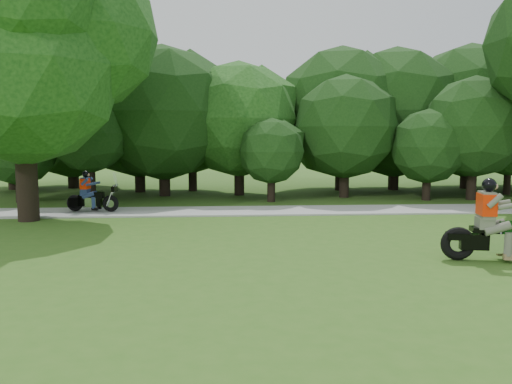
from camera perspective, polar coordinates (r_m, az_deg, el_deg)
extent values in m
plane|color=#34611B|center=(11.44, 17.06, -8.13)|extent=(100.00, 100.00, 0.00)
cube|color=#9B9B96|center=(18.97, 8.53, -2.06)|extent=(60.00, 2.20, 0.06)
cylinder|color=black|center=(23.24, -25.36, 0.49)|extent=(0.37, 0.37, 1.29)
sphere|color=#14340F|center=(23.14, -25.57, 4.76)|extent=(3.34, 3.34, 3.34)
cylinder|color=black|center=(26.06, 9.62, 2.17)|extent=(0.53, 0.53, 1.80)
sphere|color=#14340F|center=(26.02, 9.75, 8.93)|extent=(6.69, 6.69, 6.69)
cylinder|color=black|center=(23.62, -1.93, 1.82)|extent=(0.47, 0.47, 1.80)
sphere|color=#184614|center=(23.55, -1.95, 8.28)|extent=(5.42, 5.42, 5.42)
cylinder|color=black|center=(22.48, -18.32, 1.25)|extent=(0.37, 0.37, 1.80)
sphere|color=#14340F|center=(22.40, -18.51, 6.37)|extent=(3.41, 3.41, 3.41)
cylinder|color=black|center=(28.58, -20.17, 2.24)|extent=(0.57, 0.57, 1.80)
sphere|color=#14340F|center=(28.55, -20.43, 8.85)|extent=(7.37, 7.37, 7.37)
cylinder|color=black|center=(25.58, -7.25, 1.99)|extent=(0.43, 0.43, 1.68)
sphere|color=#14340F|center=(25.50, -7.32, 7.17)|extent=(4.52, 4.52, 4.52)
cylinder|color=black|center=(23.71, -10.41, 1.73)|extent=(0.51, 0.51, 1.80)
sphere|color=#14340F|center=(23.65, -10.56, 8.84)|extent=(6.27, 6.27, 6.27)
cylinder|color=black|center=(21.28, 1.75, 0.55)|extent=(0.34, 0.34, 1.25)
sphere|color=#14340F|center=(21.18, 1.77, 4.70)|extent=(2.81, 2.81, 2.81)
cylinder|color=black|center=(22.98, 18.90, 0.70)|extent=(0.36, 0.36, 1.29)
sphere|color=#14340F|center=(22.88, 19.06, 4.95)|extent=(3.25, 3.25, 3.25)
cylinder|color=black|center=(28.90, 22.85, 2.17)|extent=(0.55, 0.55, 1.80)
sphere|color=#14340F|center=(28.86, 23.13, 8.49)|extent=(7.05, 7.05, 7.05)
cylinder|color=black|center=(25.58, -13.12, 2.01)|extent=(0.51, 0.51, 1.80)
sphere|color=#14340F|center=(25.53, -13.29, 8.58)|extent=(6.24, 6.24, 6.24)
cylinder|color=black|center=(23.87, 23.41, 1.27)|extent=(0.42, 0.42, 1.75)
sphere|color=#14340F|center=(23.79, 23.67, 6.83)|extent=(4.42, 4.42, 4.42)
cylinder|color=black|center=(26.74, 26.77, 1.13)|extent=(0.32, 0.32, 1.29)
sphere|color=#184614|center=(26.66, 26.92, 4.16)|extent=(2.37, 2.37, 2.37)
cylinder|color=black|center=(28.97, -25.98, 2.03)|extent=(0.56, 0.56, 1.80)
sphere|color=#14340F|center=(28.94, -26.30, 8.42)|extent=(7.18, 7.18, 7.18)
cylinder|color=black|center=(23.10, 10.05, 1.45)|extent=(0.44, 0.44, 1.67)
sphere|color=#14340F|center=(23.02, 10.17, 7.33)|extent=(4.72, 4.72, 4.72)
cylinder|color=black|center=(26.92, 15.45, 2.16)|extent=(0.53, 0.53, 1.80)
sphere|color=#14340F|center=(26.87, 15.65, 8.71)|extent=(6.69, 6.69, 6.69)
cylinder|color=black|center=(18.07, -24.82, 3.59)|extent=(0.68, 0.68, 4.20)
sphere|color=#184614|center=(18.18, -25.27, 12.75)|extent=(6.40, 6.40, 6.40)
sphere|color=#184614|center=(18.57, -19.23, 16.60)|extent=(5.12, 5.12, 5.12)
torus|color=black|center=(12.28, 22.06, -5.48)|extent=(0.79, 0.35, 0.77)
cube|color=black|center=(12.47, 25.23, -5.19)|extent=(1.37, 0.50, 0.35)
cube|color=silver|center=(12.54, 26.04, -5.18)|extent=(0.59, 0.46, 0.44)
cube|color=black|center=(12.38, 24.64, -3.90)|extent=(0.62, 0.45, 0.11)
cube|color=#535847|center=(12.35, 24.67, -3.20)|extent=(0.40, 0.47, 0.26)
cube|color=#535847|center=(12.30, 24.85, -1.39)|extent=(0.36, 0.50, 0.61)
cube|color=#F52804|center=(12.30, 24.86, -1.29)|extent=(0.40, 0.55, 0.48)
sphere|color=black|center=(12.26, 25.10, 0.74)|extent=(0.31, 0.31, 0.31)
torus|color=black|center=(19.39, -19.99, -1.20)|extent=(0.63, 0.26, 0.61)
torus|color=black|center=(18.87, -16.29, -1.27)|extent=(0.63, 0.26, 0.61)
cube|color=black|center=(19.18, -18.61, -1.10)|extent=(0.99, 0.35, 0.28)
cube|color=silver|center=(19.12, -18.25, -1.11)|extent=(0.46, 0.35, 0.35)
cube|color=black|center=(19.01, -17.68, -0.34)|extent=(0.48, 0.32, 0.23)
cube|color=black|center=(19.19, -18.93, -0.43)|extent=(0.49, 0.34, 0.09)
cylinder|color=silver|center=(18.82, -16.22, -0.36)|extent=(0.35, 0.09, 0.78)
cylinder|color=silver|center=(18.72, -15.84, 0.77)|extent=(0.11, 0.55, 0.03)
cube|color=black|center=(19.20, -20.12, -1.15)|extent=(0.38, 0.16, 0.29)
cube|color=black|center=(19.54, -19.65, -1.00)|extent=(0.38, 0.16, 0.29)
cube|color=navy|center=(19.18, -18.95, -0.07)|extent=(0.31, 0.36, 0.21)
cube|color=navy|center=(19.14, -18.93, 0.86)|extent=(0.28, 0.39, 0.49)
cube|color=#F52804|center=(19.14, -18.94, 0.91)|extent=(0.31, 0.43, 0.38)
sphere|color=black|center=(19.10, -18.90, 1.95)|extent=(0.24, 0.24, 0.24)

